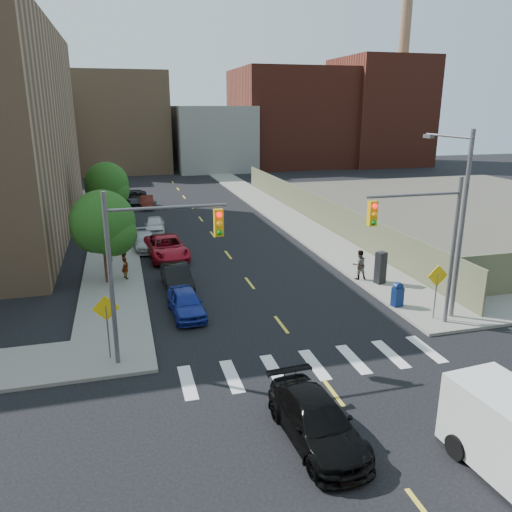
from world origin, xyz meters
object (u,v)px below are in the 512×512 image
parked_car_maroon (147,202)px  pedestrian_west (125,265)px  black_sedan (317,421)px  pedestrian_east (359,265)px  parked_car_red (166,247)px  parked_car_blue (186,303)px  parked_car_grey (135,198)px  parked_car_silver (145,241)px  mailbox (398,295)px  payphone (381,268)px  parked_car_white (155,225)px  parked_car_black (177,277)px

parked_car_maroon → pedestrian_west: (-2.52, -22.23, 0.34)m
black_sedan → pedestrian_east: (7.90, 13.06, 0.35)m
black_sedan → pedestrian_west: size_ratio=2.91×
parked_car_red → parked_car_maroon: bearing=85.2°
pedestrian_east → parked_car_maroon: bearing=-65.4°
parked_car_blue → parked_car_grey: bearing=89.2°
parked_car_blue → parked_car_silver: (-1.30, 12.70, -0.04)m
parked_car_silver → pedestrian_west: 6.84m
parked_car_grey → mailbox: parked_car_grey is taller
mailbox → payphone: bearing=66.8°
parked_car_maroon → black_sedan: 39.10m
black_sedan → pedestrian_west: bearing=103.7°
parked_car_maroon → black_sedan: (2.86, -38.99, 0.06)m
parked_car_silver → parked_car_white: (1.06, 4.81, 0.05)m
parked_car_red → black_sedan: 21.00m
parked_car_maroon → parked_car_grey: bearing=119.7°
pedestrian_west → payphone: bearing=-130.1°
parked_car_red → parked_car_silver: (-1.30, 2.60, -0.14)m
pedestrian_west → parked_car_maroon: bearing=-28.2°
payphone → pedestrian_east: size_ratio=1.05×
parked_car_red → parked_car_white: parked_car_red is taller
black_sedan → pedestrian_east: pedestrian_east is taller
parked_car_grey → payphone: bearing=-66.5°
parked_car_silver → pedestrian_east: bearing=-47.0°
parked_car_white → mailbox: mailbox is taller
parked_car_black → payphone: size_ratio=2.22×
payphone → pedestrian_east: 1.30m
parked_car_white → mailbox: size_ratio=3.08×
parked_car_red → parked_car_silver: size_ratio=1.27×
parked_car_red → pedestrian_east: pedestrian_east is taller
parked_car_white → payphone: (11.60, -16.16, 0.41)m
black_sedan → payphone: payphone is taller
payphone → parked_car_blue: bearing=169.7°
black_sedan → mailbox: 11.77m
parked_car_silver → parked_car_blue: bearing=-89.8°
parked_car_maroon → mailbox: size_ratio=2.96×
mailbox → pedestrian_west: pedestrian_west is taller
parked_car_white → parked_car_maroon: bearing=94.3°
parked_car_white → pedestrian_east: pedestrian_east is taller
parked_car_silver → parked_car_grey: size_ratio=0.78×
parked_car_silver → parked_car_black: bearing=-87.3°
parked_car_blue → parked_car_white: (-0.24, 17.51, 0.02)m
parked_car_black → pedestrian_east: 10.62m
parked_car_black → parked_car_maroon: parked_car_black is taller
parked_car_maroon → pedestrian_east: bearing=-65.7°
parked_car_black → pedestrian_east: bearing=-10.7°
black_sedan → mailbox: mailbox is taller
parked_car_maroon → payphone: 29.31m
parked_car_white → parked_car_grey: size_ratio=0.72×
parked_car_white → pedestrian_east: bearing=-50.5°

